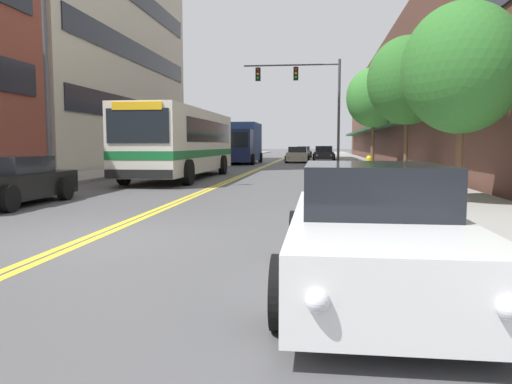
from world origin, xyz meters
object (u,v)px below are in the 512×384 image
(car_white_parked_right_foreground, at_px, (373,230))
(car_champagne_moving_second, at_px, (298,155))
(city_bus, at_px, (183,140))
(car_beige_moving_third, at_px, (297,153))
(fire_hydrant, at_px, (369,167))
(car_slate_blue_parked_left_near, at_px, (200,159))
(street_tree_right_near, at_px, (462,68))
(street_tree_right_far, at_px, (374,98))
(box_truck, at_px, (243,143))
(car_charcoal_parked_right_mid, at_px, (324,154))
(traffic_signal_mast, at_px, (308,91))
(car_black_parked_left_mid, at_px, (6,182))
(car_dark_grey_moving_lead, at_px, (304,152))
(street_lamp_left_near, at_px, (52,34))
(car_red_parked_left_far, at_px, (220,156))
(street_tree_right_mid, at_px, (408,81))

(car_white_parked_right_foreground, xyz_separation_m, car_champagne_moving_second, (-2.39, 37.81, 0.00))
(city_bus, height_order, car_beige_moving_third, city_bus)
(fire_hydrant, bearing_deg, car_champagne_moving_second, 100.25)
(car_slate_blue_parked_left_near, xyz_separation_m, street_tree_right_near, (11.56, -21.25, 2.81))
(car_slate_blue_parked_left_near, relative_size, street_tree_right_far, 0.70)
(box_truck, bearing_deg, street_tree_right_near, -71.05)
(city_bus, height_order, car_white_parked_right_foreground, city_bus)
(car_charcoal_parked_right_mid, bearing_deg, box_truck, -131.01)
(traffic_signal_mast, height_order, street_tree_right_near, traffic_signal_mast)
(car_black_parked_left_mid, distance_m, car_charcoal_parked_right_mid, 37.08)
(car_charcoal_parked_right_mid, distance_m, car_dark_grey_moving_lead, 12.82)
(car_slate_blue_parked_left_near, distance_m, street_lamp_left_near, 18.53)
(car_black_parked_left_mid, distance_m, street_tree_right_near, 11.83)
(street_tree_right_near, bearing_deg, car_red_parked_left_far, 112.30)
(car_black_parked_left_mid, relative_size, car_charcoal_parked_right_mid, 1.00)
(city_bus, distance_m, car_dark_grey_moving_lead, 38.29)
(car_red_parked_left_far, distance_m, street_lamp_left_near, 25.36)
(city_bus, height_order, car_charcoal_parked_right_mid, city_bus)
(car_champagne_moving_second, bearing_deg, car_slate_blue_parked_left_near, -124.06)
(car_dark_grey_moving_lead, distance_m, car_beige_moving_third, 7.41)
(traffic_signal_mast, bearing_deg, street_tree_right_near, -79.71)
(city_bus, xyz_separation_m, car_red_parked_left_far, (-1.93, 18.28, -1.13))
(fire_hydrant, bearing_deg, box_truck, 113.75)
(car_beige_moving_third, xyz_separation_m, box_truck, (-3.89, -12.85, 1.09))
(car_dark_grey_moving_lead, height_order, street_tree_right_far, street_tree_right_far)
(city_bus, xyz_separation_m, car_dark_grey_moving_lead, (4.48, 38.01, -1.13))
(box_truck, bearing_deg, car_charcoal_parked_right_mid, 48.99)
(car_champagne_moving_second, height_order, traffic_signal_mast, traffic_signal_mast)
(fire_hydrant, bearing_deg, car_white_parked_right_foreground, -95.43)
(car_white_parked_right_foreground, relative_size, street_tree_right_near, 0.97)
(car_white_parked_right_foreground, bearing_deg, street_lamp_left_near, 132.17)
(car_slate_blue_parked_left_near, distance_m, car_black_parked_left_mid, 21.96)
(car_red_parked_left_far, relative_size, street_tree_right_near, 1.02)
(street_lamp_left_near, relative_size, street_tree_right_near, 1.86)
(car_slate_blue_parked_left_near, bearing_deg, city_bus, -80.45)
(car_slate_blue_parked_left_near, distance_m, street_tree_right_near, 24.35)
(car_champagne_moving_second, height_order, box_truck, box_truck)
(car_black_parked_left_mid, distance_m, car_beige_moving_third, 41.71)
(car_dark_grey_moving_lead, distance_m, street_tree_right_mid, 39.23)
(car_black_parked_left_mid, height_order, car_dark_grey_moving_lead, car_dark_grey_moving_lead)
(car_charcoal_parked_right_mid, bearing_deg, street_tree_right_near, -85.32)
(car_black_parked_left_mid, xyz_separation_m, car_dark_grey_moving_lead, (6.29, 48.69, 0.03))
(car_red_parked_left_far, bearing_deg, car_dark_grey_moving_lead, 72.02)
(street_lamp_left_near, relative_size, street_tree_right_far, 1.51)
(car_white_parked_right_foreground, bearing_deg, traffic_signal_mast, 92.65)
(traffic_signal_mast, bearing_deg, car_white_parked_right_foreground, -87.35)
(car_champagne_moving_second, bearing_deg, city_bus, -102.19)
(street_tree_right_mid, bearing_deg, car_slate_blue_parked_left_near, 134.81)
(car_slate_blue_parked_left_near, bearing_deg, car_red_parked_left_far, 90.22)
(car_black_parked_left_mid, xyz_separation_m, car_white_parked_right_foreground, (8.67, -6.42, 0.03))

